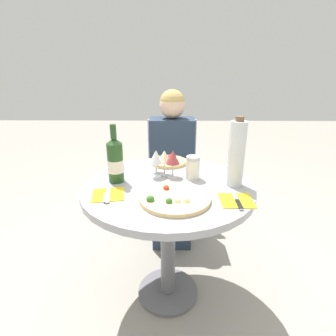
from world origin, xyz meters
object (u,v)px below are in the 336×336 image
seated_diner (172,173)px  pizza_large (174,198)px  tall_carafe (237,154)px  chair_behind_diner (172,177)px  wine_bottle (115,161)px  dining_table (168,205)px

seated_diner → pizza_large: size_ratio=3.55×
tall_carafe → seated_diner: bearing=115.1°
pizza_large → tall_carafe: bearing=29.2°
chair_behind_diner → wine_bottle: (-0.30, -0.80, 0.42)m
seated_diner → pizza_large: 0.89m
pizza_large → wine_bottle: wine_bottle is taller
seated_diner → wine_bottle: 0.79m
seated_diner → pizza_large: seated_diner is taller
chair_behind_diner → seated_diner: bearing=90.0°
dining_table → tall_carafe: (0.35, -0.01, 0.30)m
chair_behind_diner → seated_diner: (-0.00, -0.15, 0.10)m
dining_table → tall_carafe: bearing=-1.3°
tall_carafe → pizza_large: bearing=-150.8°
dining_table → pizza_large: 0.23m
chair_behind_diner → seated_diner: 0.18m
dining_table → seated_diner: bearing=88.0°
pizza_large → tall_carafe: (0.31, 0.18, 0.16)m
seated_diner → wine_bottle: seated_diner is taller
pizza_large → tall_carafe: size_ratio=0.92×
dining_table → wine_bottle: wine_bottle is taller
chair_behind_diner → tall_carafe: tall_carafe is taller
seated_diner → wine_bottle: (-0.30, -0.65, 0.33)m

